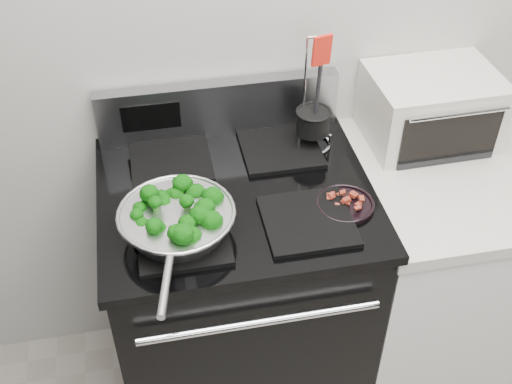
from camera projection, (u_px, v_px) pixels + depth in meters
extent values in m
cube|color=beige|center=(314.00, 1.00, 1.89)|extent=(4.00, 0.02, 2.70)
cube|color=black|center=(239.00, 301.00, 2.16)|extent=(0.76, 0.66, 0.92)
cube|color=black|center=(236.00, 195.00, 1.86)|extent=(0.79, 0.69, 0.03)
cube|color=#99999E|center=(219.00, 108.00, 2.02)|extent=(0.76, 0.05, 0.18)
cube|color=black|center=(183.00, 238.00, 1.69)|extent=(0.24, 0.24, 0.01)
cube|color=black|center=(308.00, 221.00, 1.74)|extent=(0.24, 0.24, 0.01)
cube|color=black|center=(171.00, 161.00, 1.94)|extent=(0.24, 0.24, 0.01)
cube|color=black|center=(280.00, 148.00, 1.99)|extent=(0.24, 0.24, 0.01)
cube|color=white|center=(428.00, 276.00, 2.28)|extent=(0.60, 0.66, 0.88)
cube|color=beige|center=(454.00, 176.00, 1.98)|extent=(0.62, 0.68, 0.04)
torus|color=silver|center=(176.00, 213.00, 1.66)|extent=(0.31, 0.31, 0.01)
cylinder|color=silver|center=(166.00, 285.00, 1.48)|extent=(0.06, 0.19, 0.02)
cylinder|color=black|center=(345.00, 205.00, 1.79)|extent=(0.16, 0.16, 0.01)
cylinder|color=black|center=(313.00, 122.00, 1.96)|extent=(0.10, 0.10, 0.07)
cylinder|color=black|center=(315.00, 97.00, 1.90)|extent=(0.01, 0.01, 0.23)
cube|color=red|center=(318.00, 49.00, 1.80)|extent=(0.06, 0.02, 0.09)
cube|color=beige|center=(430.00, 107.00, 2.03)|extent=(0.40, 0.30, 0.23)
cube|color=black|center=(450.00, 137.00, 1.93)|extent=(0.32, 0.01, 0.16)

